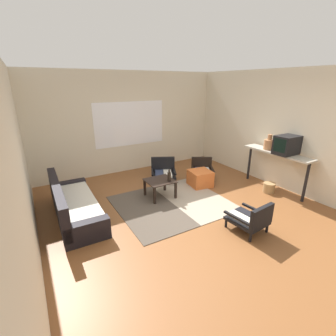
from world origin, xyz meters
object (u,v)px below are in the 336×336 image
object	(u,v)px
armchair_striped_foreground	(251,218)
crt_television	(287,145)
wicker_basket	(269,188)
console_shelf	(277,157)
armchair_by_window	(163,171)
coffee_table	(160,183)
ottoman_orange	(200,178)
glass_bottle	(169,176)
couch	(73,206)
armchair_corner	(202,169)
clay_vase	(269,144)

from	to	relation	value
armchair_striped_foreground	crt_television	size ratio (longest dim) A/B	1.24
crt_television	wicker_basket	world-z (taller)	crt_television
console_shelf	crt_television	distance (m)	0.37
armchair_by_window	console_shelf	bearing A→B (deg)	-43.00
console_shelf	crt_television	world-z (taller)	crt_television
coffee_table	ottoman_orange	world-z (taller)	coffee_table
armchair_by_window	glass_bottle	bearing A→B (deg)	-112.54
coffee_table	wicker_basket	bearing A→B (deg)	-24.74
couch	glass_bottle	bearing A→B (deg)	-6.87
armchair_corner	crt_television	bearing A→B (deg)	-57.39
armchair_by_window	glass_bottle	size ratio (longest dim) A/B	3.01
armchair_corner	console_shelf	size ratio (longest dim) A/B	0.49
coffee_table	wicker_basket	world-z (taller)	coffee_table
clay_vase	armchair_striped_foreground	bearing A→B (deg)	-146.63
couch	clay_vase	distance (m)	4.46
armchair_by_window	console_shelf	world-z (taller)	console_shelf
armchair_striped_foreground	crt_television	distance (m)	2.16
couch	ottoman_orange	xyz separation A→B (m)	(2.94, -0.04, -0.03)
coffee_table	wicker_basket	xyz separation A→B (m)	(2.28, -1.05, -0.21)
ottoman_orange	clay_vase	size ratio (longest dim) A/B	1.39
crt_television	glass_bottle	xyz separation A→B (m)	(-2.36, 1.02, -0.61)
console_shelf	coffee_table	bearing A→B (deg)	158.84
crt_television	coffee_table	bearing A→B (deg)	155.07
wicker_basket	clay_vase	bearing A→B (deg)	55.58
ottoman_orange	crt_television	distance (m)	2.05
clay_vase	glass_bottle	bearing A→B (deg)	166.35
coffee_table	armchair_by_window	bearing A→B (deg)	56.56
couch	armchair_by_window	distance (m)	2.48
armchair_by_window	crt_television	bearing A→B (deg)	-45.94
armchair_striped_foreground	armchair_corner	size ratio (longest dim) A/B	0.81
console_shelf	clay_vase	world-z (taller)	clay_vase
couch	coffee_table	xyz separation A→B (m)	(1.80, -0.09, 0.10)
wicker_basket	glass_bottle	bearing A→B (deg)	157.02
armchair_corner	coffee_table	bearing A→B (deg)	-164.35
armchair_by_window	crt_television	distance (m)	2.94
couch	wicker_basket	size ratio (longest dim) A/B	7.77
crt_television	glass_bottle	world-z (taller)	crt_television
armchair_by_window	wicker_basket	xyz separation A→B (m)	(1.72, -1.90, -0.13)
console_shelf	wicker_basket	bearing A→B (deg)	-160.51
armchair_corner	crt_television	distance (m)	2.08
glass_bottle	wicker_basket	distance (m)	2.36
couch	glass_bottle	xyz separation A→B (m)	(1.94, -0.23, 0.29)
ottoman_orange	console_shelf	distance (m)	1.81
clay_vase	ottoman_orange	bearing A→B (deg)	150.60
armchair_by_window	ottoman_orange	distance (m)	0.99
armchair_striped_foreground	glass_bottle	xyz separation A→B (m)	(-0.53, 1.78, 0.25)
couch	console_shelf	bearing A→B (deg)	-13.82
crt_television	wicker_basket	size ratio (longest dim) A/B	1.96
armchair_striped_foreground	console_shelf	xyz separation A→B (m)	(1.83, 0.96, 0.54)
ottoman_orange	wicker_basket	distance (m)	1.59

